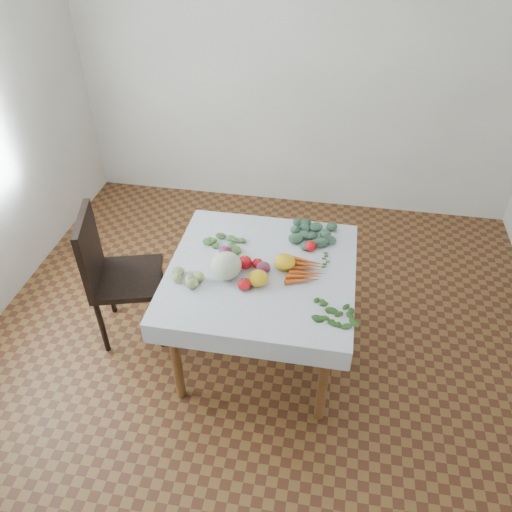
% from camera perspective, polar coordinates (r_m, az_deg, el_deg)
% --- Properties ---
extents(ground, '(4.00, 4.00, 0.00)m').
position_cam_1_polar(ground, '(3.55, 0.52, -10.87)').
color(ground, brown).
extents(back_wall, '(4.00, 0.04, 2.70)m').
position_cam_1_polar(back_wall, '(4.49, 5.24, 21.10)').
color(back_wall, white).
rests_on(back_wall, ground).
extents(table, '(1.00, 1.00, 0.75)m').
position_cam_1_polar(table, '(3.08, 0.59, -3.00)').
color(table, brown).
rests_on(table, ground).
extents(tablecloth, '(1.12, 1.12, 0.01)m').
position_cam_1_polar(tablecloth, '(3.02, 0.60, -1.59)').
color(tablecloth, white).
rests_on(tablecloth, table).
extents(chair, '(0.55, 0.55, 0.99)m').
position_cam_1_polar(chair, '(3.44, -16.19, -1.49)').
color(chair, black).
rests_on(chair, ground).
extents(cabbage, '(0.18, 0.18, 0.16)m').
position_cam_1_polar(cabbage, '(2.92, -3.43, -1.11)').
color(cabbage, beige).
rests_on(cabbage, tablecloth).
extents(tomato_a, '(0.11, 0.11, 0.08)m').
position_cam_1_polar(tomato_a, '(3.01, -1.30, -0.73)').
color(tomato_a, red).
rests_on(tomato_a, tablecloth).
extents(tomato_b, '(0.10, 0.10, 0.07)m').
position_cam_1_polar(tomato_b, '(3.16, 6.26, 1.15)').
color(tomato_b, red).
rests_on(tomato_b, tablecloth).
extents(tomato_c, '(0.09, 0.09, 0.07)m').
position_cam_1_polar(tomato_c, '(2.87, -1.35, -3.24)').
color(tomato_c, red).
rests_on(tomato_c, tablecloth).
extents(tomato_d, '(0.09, 0.09, 0.06)m').
position_cam_1_polar(tomato_d, '(3.01, 0.19, -0.85)').
color(tomato_d, red).
rests_on(tomato_d, tablecloth).
extents(heirloom_back, '(0.16, 0.16, 0.09)m').
position_cam_1_polar(heirloom_back, '(3.00, 3.30, -0.69)').
color(heirloom_back, gold).
rests_on(heirloom_back, tablecloth).
extents(heirloom_front, '(0.14, 0.14, 0.08)m').
position_cam_1_polar(heirloom_front, '(2.89, 0.23, -2.53)').
color(heirloom_front, gold).
rests_on(heirloom_front, tablecloth).
extents(onion_a, '(0.09, 0.09, 0.07)m').
position_cam_1_polar(onion_a, '(3.09, -3.53, 0.45)').
color(onion_a, '#4F162D').
rests_on(onion_a, tablecloth).
extents(onion_b, '(0.11, 0.11, 0.07)m').
position_cam_1_polar(onion_b, '(2.97, 0.87, -1.34)').
color(onion_b, '#4F162D').
rests_on(onion_b, tablecloth).
extents(tomatillo_cluster, '(0.19, 0.12, 0.05)m').
position_cam_1_polar(tomatillo_cluster, '(2.94, -7.87, -2.53)').
color(tomatillo_cluster, '#9DB468').
rests_on(tomatillo_cluster, tablecloth).
extents(carrot_bunch, '(0.23, 0.26, 0.03)m').
position_cam_1_polar(carrot_bunch, '(3.00, 5.75, -1.69)').
color(carrot_bunch, orange).
rests_on(carrot_bunch, tablecloth).
extents(kale_bunch, '(0.33, 0.30, 0.04)m').
position_cam_1_polar(kale_bunch, '(3.26, 6.64, 2.27)').
color(kale_bunch, '#355742').
rests_on(kale_bunch, tablecloth).
extents(basil_bunch, '(0.24, 0.21, 0.01)m').
position_cam_1_polar(basil_bunch, '(2.76, 8.87, -6.57)').
color(basil_bunch, '#214A17').
rests_on(basil_bunch, tablecloth).
extents(dill_bunch, '(0.22, 0.21, 0.02)m').
position_cam_1_polar(dill_bunch, '(3.21, -3.62, 1.57)').
color(dill_bunch, '#507C38').
rests_on(dill_bunch, tablecloth).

